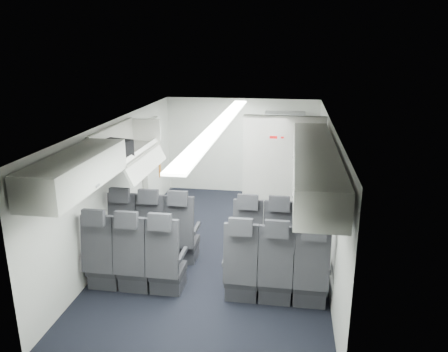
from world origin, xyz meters
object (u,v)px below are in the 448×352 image
(seat_row_front, at_px, (215,240))
(galley_unit, at_px, (283,156))
(carry_on_bag, at_px, (117,149))
(flight_attendant, at_px, (254,175))
(seat_row_mid, at_px, (203,268))
(boarding_door, at_px, (152,165))

(seat_row_front, relative_size, galley_unit, 1.75)
(seat_row_front, relative_size, carry_on_bag, 7.94)
(seat_row_front, distance_m, flight_attendant, 2.23)
(seat_row_mid, xyz_separation_m, carry_on_bag, (-1.44, 0.77, 1.42))
(seat_row_mid, distance_m, flight_attendant, 3.10)
(galley_unit, height_order, flight_attendant, galley_unit)
(boarding_door, distance_m, carry_on_bag, 2.39)
(boarding_door, bearing_deg, galley_unit, 24.28)
(seat_row_mid, height_order, carry_on_bag, carry_on_bag)
(seat_row_mid, xyz_separation_m, boarding_door, (-1.64, 2.99, 0.55))
(galley_unit, xyz_separation_m, flight_attendant, (-0.54, -1.10, -0.13))
(boarding_door, relative_size, flight_attendant, 1.14)
(flight_attendant, bearing_deg, carry_on_bag, 152.36)
(flight_attendant, xyz_separation_m, carry_on_bag, (-1.85, -2.28, 1.01))
(seat_row_mid, xyz_separation_m, galley_unit, (0.95, 4.15, 0.55))
(seat_row_front, bearing_deg, seat_row_mid, -90.00)
(flight_attendant, bearing_deg, boarding_door, 103.18)
(boarding_door, bearing_deg, seat_row_mid, -61.23)
(carry_on_bag, bearing_deg, seat_row_mid, -12.95)
(galley_unit, relative_size, boarding_door, 1.02)
(seat_row_mid, xyz_separation_m, flight_attendant, (0.41, 3.05, 0.41))
(boarding_door, xyz_separation_m, flight_attendant, (2.05, 0.06, -0.14))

